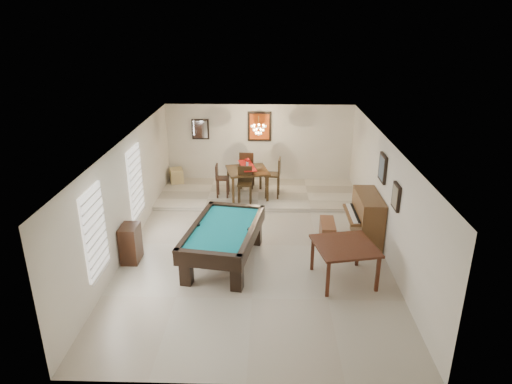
{
  "coord_description": "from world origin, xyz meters",
  "views": [
    {
      "loc": [
        0.3,
        -9.86,
        5.2
      ],
      "look_at": [
        0.0,
        0.6,
        1.15
      ],
      "focal_mm": 32.0,
      "sensor_mm": 36.0,
      "label": 1
    }
  ],
  "objects_px": {
    "pool_table": "(224,245)",
    "apothecary_chest": "(131,243)",
    "piano_bench": "(327,231)",
    "chandelier": "(259,126)",
    "flower_vase": "(247,162)",
    "upright_piano": "(361,219)",
    "dining_chair_east": "(272,178)",
    "dining_chair_north": "(247,169)",
    "dining_chair_south": "(245,187)",
    "square_table": "(344,262)",
    "dining_chair_west": "(223,181)",
    "corner_bench": "(177,176)",
    "dining_table": "(247,181)"
  },
  "relations": [
    {
      "from": "apothecary_chest",
      "to": "dining_chair_north",
      "type": "distance_m",
      "value": 5.13
    },
    {
      "from": "square_table",
      "to": "piano_bench",
      "type": "xyz_separation_m",
      "value": [
        -0.12,
        1.82,
        -0.17
      ]
    },
    {
      "from": "apothecary_chest",
      "to": "dining_chair_north",
      "type": "height_order",
      "value": "dining_chair_north"
    },
    {
      "from": "piano_bench",
      "to": "chandelier",
      "type": "height_order",
      "value": "chandelier"
    },
    {
      "from": "dining_table",
      "to": "dining_chair_north",
      "type": "xyz_separation_m",
      "value": [
        -0.04,
        0.78,
        0.11
      ]
    },
    {
      "from": "square_table",
      "to": "flower_vase",
      "type": "xyz_separation_m",
      "value": [
        -2.21,
        4.42,
        0.79
      ]
    },
    {
      "from": "dining_chair_west",
      "to": "flower_vase",
      "type": "bearing_deg",
      "value": -86.53
    },
    {
      "from": "upright_piano",
      "to": "apothecary_chest",
      "type": "relative_size",
      "value": 1.7
    },
    {
      "from": "corner_bench",
      "to": "square_table",
      "type": "bearing_deg",
      "value": -50.72
    },
    {
      "from": "pool_table",
      "to": "dining_chair_west",
      "type": "relative_size",
      "value": 2.58
    },
    {
      "from": "dining_chair_north",
      "to": "corner_bench",
      "type": "xyz_separation_m",
      "value": [
        -2.33,
        0.4,
        -0.37
      ]
    },
    {
      "from": "dining_chair_west",
      "to": "pool_table",
      "type": "bearing_deg",
      "value": -173.88
    },
    {
      "from": "flower_vase",
      "to": "dining_chair_south",
      "type": "relative_size",
      "value": 0.21
    },
    {
      "from": "square_table",
      "to": "flower_vase",
      "type": "relative_size",
      "value": 5.07
    },
    {
      "from": "dining_chair_west",
      "to": "dining_chair_east",
      "type": "distance_m",
      "value": 1.49
    },
    {
      "from": "dining_chair_west",
      "to": "square_table",
      "type": "bearing_deg",
      "value": -145.88
    },
    {
      "from": "dining_table",
      "to": "dining_chair_east",
      "type": "height_order",
      "value": "dining_chair_east"
    },
    {
      "from": "apothecary_chest",
      "to": "flower_vase",
      "type": "distance_m",
      "value": 4.54
    },
    {
      "from": "upright_piano",
      "to": "dining_table",
      "type": "height_order",
      "value": "upright_piano"
    },
    {
      "from": "upright_piano",
      "to": "piano_bench",
      "type": "distance_m",
      "value": 0.88
    },
    {
      "from": "upright_piano",
      "to": "dining_chair_south",
      "type": "relative_size",
      "value": 1.32
    },
    {
      "from": "dining_chair_west",
      "to": "corner_bench",
      "type": "relative_size",
      "value": 2.01
    },
    {
      "from": "pool_table",
      "to": "chandelier",
      "type": "bearing_deg",
      "value": 89.93
    },
    {
      "from": "square_table",
      "to": "dining_chair_west",
      "type": "xyz_separation_m",
      "value": [
        -2.95,
        4.38,
        0.21
      ]
    },
    {
      "from": "dining_table",
      "to": "dining_chair_south",
      "type": "relative_size",
      "value": 1.05
    },
    {
      "from": "piano_bench",
      "to": "dining_table",
      "type": "xyz_separation_m",
      "value": [
        -2.1,
        2.6,
        0.36
      ]
    },
    {
      "from": "piano_bench",
      "to": "chandelier",
      "type": "distance_m",
      "value": 3.91
    },
    {
      "from": "square_table",
      "to": "corner_bench",
      "type": "relative_size",
      "value": 2.41
    },
    {
      "from": "square_table",
      "to": "upright_piano",
      "type": "bearing_deg",
      "value": 69.19
    },
    {
      "from": "flower_vase",
      "to": "dining_chair_east",
      "type": "height_order",
      "value": "dining_chair_east"
    },
    {
      "from": "dining_chair_north",
      "to": "dining_chair_south",
      "type": "bearing_deg",
      "value": 95.29
    },
    {
      "from": "dining_chair_south",
      "to": "dining_chair_north",
      "type": "xyz_separation_m",
      "value": [
        0.01,
        1.44,
        0.04
      ]
    },
    {
      "from": "dining_chair_south",
      "to": "square_table",
      "type": "bearing_deg",
      "value": -58.82
    },
    {
      "from": "dining_chair_east",
      "to": "corner_bench",
      "type": "relative_size",
      "value": 2.42
    },
    {
      "from": "piano_bench",
      "to": "dining_chair_north",
      "type": "relative_size",
      "value": 0.73
    },
    {
      "from": "apothecary_chest",
      "to": "chandelier",
      "type": "relative_size",
      "value": 1.43
    },
    {
      "from": "dining_chair_east",
      "to": "apothecary_chest",
      "type": "bearing_deg",
      "value": -35.07
    },
    {
      "from": "flower_vase",
      "to": "upright_piano",
      "type": "bearing_deg",
      "value": -42.19
    },
    {
      "from": "apothecary_chest",
      "to": "dining_chair_east",
      "type": "height_order",
      "value": "dining_chair_east"
    },
    {
      "from": "pool_table",
      "to": "flower_vase",
      "type": "xyz_separation_m",
      "value": [
        0.35,
        3.75,
        0.77
      ]
    },
    {
      "from": "dining_chair_east",
      "to": "corner_bench",
      "type": "distance_m",
      "value": 3.36
    },
    {
      "from": "piano_bench",
      "to": "flower_vase",
      "type": "bearing_deg",
      "value": 128.89
    },
    {
      "from": "upright_piano",
      "to": "corner_bench",
      "type": "distance_m",
      "value": 6.5
    },
    {
      "from": "upright_piano",
      "to": "chandelier",
      "type": "xyz_separation_m",
      "value": [
        -2.57,
        2.91,
        1.59
      ]
    },
    {
      "from": "apothecary_chest",
      "to": "chandelier",
      "type": "xyz_separation_m",
      "value": [
        2.78,
        4.02,
        1.77
      ]
    },
    {
      "from": "chandelier",
      "to": "dining_chair_north",
      "type": "bearing_deg",
      "value": 125.79
    },
    {
      "from": "pool_table",
      "to": "chandelier",
      "type": "height_order",
      "value": "chandelier"
    },
    {
      "from": "upright_piano",
      "to": "dining_chair_east",
      "type": "bearing_deg",
      "value": 129.46
    },
    {
      "from": "pool_table",
      "to": "apothecary_chest",
      "type": "bearing_deg",
      "value": -171.03
    },
    {
      "from": "chandelier",
      "to": "piano_bench",
      "type": "bearing_deg",
      "value": -58.41
    }
  ]
}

